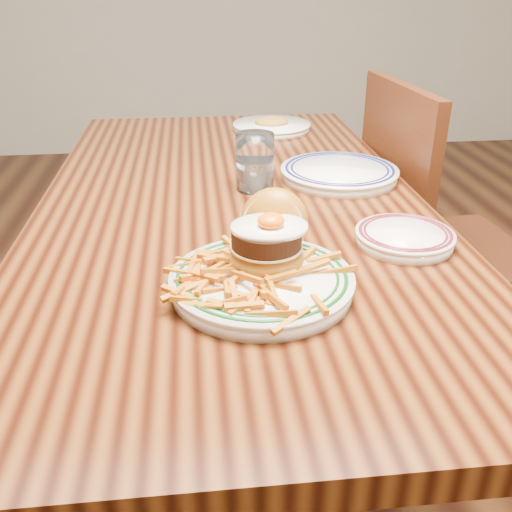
{
  "coord_description": "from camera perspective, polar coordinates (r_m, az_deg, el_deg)",
  "views": [
    {
      "loc": [
        -0.08,
        -1.2,
        1.21
      ],
      "look_at": [
        0.01,
        -0.42,
        0.81
      ],
      "focal_mm": 40.0,
      "sensor_mm": 36.0,
      "label": 1
    }
  ],
  "objects": [
    {
      "name": "main_plate",
      "position": [
        0.91,
        0.82,
        -0.87
      ],
      "size": [
        0.29,
        0.31,
        0.14
      ],
      "rotation": [
        0.0,
        0.0,
        -0.32
      ],
      "color": "white",
      "rests_on": "table"
    },
    {
      "name": "chair_right",
      "position": [
        1.73,
        16.8,
        1.62
      ],
      "size": [
        0.47,
        0.47,
        0.95
      ],
      "rotation": [
        0.0,
        0.0,
        3.21
      ],
      "color": "#411F0D",
      "rests_on": "floor"
    },
    {
      "name": "rear_plate",
      "position": [
        1.42,
        8.32,
        8.28
      ],
      "size": [
        0.29,
        0.29,
        0.03
      ],
      "rotation": [
        0.0,
        0.0,
        0.34
      ],
      "color": "white",
      "rests_on": "table"
    },
    {
      "name": "far_plate",
      "position": [
        1.85,
        1.57,
        12.86
      ],
      "size": [
        0.24,
        0.24,
        0.04
      ],
      "rotation": [
        0.0,
        0.0,
        0.33
      ],
      "color": "white",
      "rests_on": "table"
    },
    {
      "name": "floor",
      "position": [
        1.71,
        -1.9,
        -18.45
      ],
      "size": [
        6.0,
        6.0,
        0.0
      ],
      "primitive_type": "plane",
      "color": "black",
      "rests_on": "ground"
    },
    {
      "name": "water_glass",
      "position": [
        1.32,
        -0.1,
        9.07
      ],
      "size": [
        0.09,
        0.09,
        0.13
      ],
      "color": "white",
      "rests_on": "table"
    },
    {
      "name": "table",
      "position": [
        1.32,
        -2.33,
        2.24
      ],
      "size": [
        0.85,
        1.6,
        0.75
      ],
      "color": "black",
      "rests_on": "floor"
    },
    {
      "name": "side_plate",
      "position": [
        1.09,
        14.64,
        1.91
      ],
      "size": [
        0.18,
        0.18,
        0.03
      ],
      "rotation": [
        0.0,
        0.0,
        0.26
      ],
      "color": "white",
      "rests_on": "table"
    }
  ]
}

